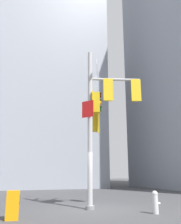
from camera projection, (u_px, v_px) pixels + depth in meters
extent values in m
plane|color=#474749|center=(90.00, 210.00, 10.81)|extent=(120.00, 120.00, 0.00)
cube|color=#9399A3|center=(39.00, 67.00, 34.15)|extent=(14.77, 14.77, 31.91)
cylinder|color=#B2B2B5|center=(90.00, 125.00, 11.74)|extent=(0.23, 0.23, 7.60)
cylinder|color=gray|center=(90.00, 208.00, 10.83)|extent=(0.42, 0.42, 0.16)
cylinder|color=#B2B2B5|center=(115.00, 80.00, 12.38)|extent=(2.47, 0.78, 0.13)
cylinder|color=#B2B2B5|center=(95.00, 111.00, 12.94)|extent=(1.18, 1.82, 0.13)
cube|color=gold|center=(108.00, 89.00, 12.03)|extent=(0.47, 0.15, 1.14)
cube|color=gold|center=(108.00, 91.00, 12.21)|extent=(0.42, 0.42, 1.00)
cylinder|color=#360605|center=(107.00, 85.00, 12.49)|extent=(0.21, 0.11, 0.20)
cube|color=black|center=(107.00, 83.00, 12.53)|extent=(0.23, 0.13, 0.02)
cylinder|color=#3C2C06|center=(107.00, 92.00, 12.41)|extent=(0.21, 0.11, 0.20)
cube|color=black|center=(107.00, 90.00, 12.44)|extent=(0.23, 0.13, 0.02)
cylinder|color=#19C672|center=(107.00, 99.00, 12.32)|extent=(0.21, 0.11, 0.20)
cube|color=black|center=(107.00, 96.00, 12.36)|extent=(0.23, 0.13, 0.02)
cube|color=gold|center=(136.00, 90.00, 12.11)|extent=(0.47, 0.15, 1.14)
cube|color=gold|center=(135.00, 91.00, 12.29)|extent=(0.42, 0.42, 1.00)
cylinder|color=#360605|center=(134.00, 86.00, 12.57)|extent=(0.21, 0.11, 0.20)
cube|color=black|center=(134.00, 84.00, 12.60)|extent=(0.23, 0.13, 0.02)
cylinder|color=yellow|center=(134.00, 92.00, 12.48)|extent=(0.21, 0.11, 0.20)
cube|color=black|center=(134.00, 90.00, 12.52)|extent=(0.23, 0.13, 0.02)
cylinder|color=#06311C|center=(135.00, 99.00, 12.40)|extent=(0.21, 0.11, 0.20)
cube|color=black|center=(134.00, 97.00, 12.43)|extent=(0.23, 0.13, 0.02)
cube|color=gold|center=(98.00, 122.00, 12.76)|extent=(0.28, 0.43, 1.14)
cube|color=gold|center=(95.00, 122.00, 12.80)|extent=(0.47, 0.47, 1.00)
cylinder|color=#360605|center=(91.00, 116.00, 12.93)|extent=(0.16, 0.20, 0.20)
cube|color=black|center=(91.00, 113.00, 12.96)|extent=(0.18, 0.23, 0.02)
cylinder|color=yellow|center=(91.00, 122.00, 12.84)|extent=(0.16, 0.20, 0.20)
cube|color=black|center=(91.00, 120.00, 12.87)|extent=(0.18, 0.23, 0.02)
cylinder|color=#06311C|center=(91.00, 129.00, 12.76)|extent=(0.16, 0.20, 0.20)
cube|color=black|center=(91.00, 126.00, 12.79)|extent=(0.18, 0.23, 0.02)
cube|color=gold|center=(93.00, 103.00, 11.99)|extent=(0.23, 0.45, 1.14)
cube|color=gold|center=(97.00, 103.00, 11.97)|extent=(0.45, 0.45, 1.00)
cylinder|color=#360605|center=(101.00, 96.00, 12.04)|extent=(0.14, 0.21, 0.20)
cube|color=black|center=(101.00, 93.00, 12.07)|extent=(0.16, 0.23, 0.02)
cylinder|color=yellow|center=(101.00, 103.00, 11.95)|extent=(0.14, 0.21, 0.20)
cube|color=black|center=(101.00, 100.00, 11.98)|extent=(0.16, 0.23, 0.02)
cylinder|color=#06311C|center=(101.00, 110.00, 11.87)|extent=(0.14, 0.21, 0.20)
cube|color=black|center=(101.00, 107.00, 11.90)|extent=(0.16, 0.23, 0.02)
cube|color=white|center=(97.00, 68.00, 12.44)|extent=(0.54, 1.37, 0.28)
cube|color=#19479E|center=(97.00, 68.00, 12.44)|extent=(0.52, 1.33, 0.24)
cube|color=red|center=(88.00, 109.00, 11.74)|extent=(0.42, 0.50, 0.80)
cube|color=white|center=(88.00, 109.00, 11.74)|extent=(0.40, 0.47, 0.76)
cylinder|color=silver|center=(155.00, 204.00, 9.73)|extent=(0.22, 0.22, 0.70)
sphere|color=silver|center=(155.00, 194.00, 9.83)|extent=(0.23, 0.23, 0.23)
cylinder|color=silver|center=(159.00, 203.00, 9.79)|extent=(0.10, 0.09, 0.09)
cube|color=orange|center=(12.00, 205.00, 8.49)|extent=(0.44, 0.36, 0.97)
cube|color=black|center=(20.00, 199.00, 8.61)|extent=(0.01, 0.29, 0.35)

